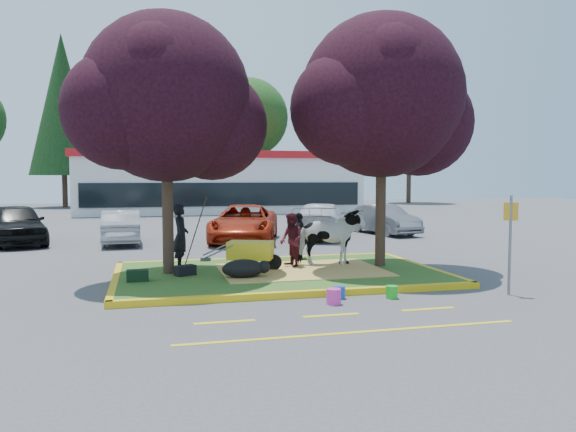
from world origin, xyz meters
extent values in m
plane|color=#424244|center=(0.00, 0.00, 0.00)|extent=(90.00, 90.00, 0.00)
cube|color=#2C5119|center=(0.00, 0.00, 0.07)|extent=(8.00, 5.00, 0.15)
cube|color=gold|center=(0.00, -2.58, 0.07)|extent=(8.30, 0.16, 0.15)
cube|color=gold|center=(0.00, 2.58, 0.07)|extent=(8.30, 0.16, 0.15)
cube|color=gold|center=(-4.08, 0.00, 0.07)|extent=(0.16, 5.30, 0.15)
cube|color=gold|center=(4.08, 0.00, 0.07)|extent=(0.16, 5.30, 0.15)
cube|color=tan|center=(0.60, 0.00, 0.15)|extent=(4.20, 3.00, 0.01)
cylinder|color=black|center=(-2.80, 0.40, 1.91)|extent=(0.28, 0.28, 3.53)
sphere|color=black|center=(-2.80, 0.40, 4.56)|extent=(4.20, 4.20, 4.20)
sphere|color=black|center=(-1.64, 0.60, 3.93)|extent=(2.86, 2.86, 2.86)
sphere|color=black|center=(-3.85, 0.10, 4.18)|extent=(2.86, 2.86, 2.86)
cylinder|color=black|center=(2.90, 0.20, 2.00)|extent=(0.28, 0.28, 3.70)
sphere|color=black|center=(2.90, 0.20, 4.77)|extent=(4.40, 4.40, 4.40)
sphere|color=black|center=(4.11, 0.40, 4.11)|extent=(2.99, 2.99, 2.99)
sphere|color=black|center=(1.80, -0.10, 4.37)|extent=(2.99, 2.99, 2.99)
cube|color=yellow|center=(-2.00, -4.20, 0.00)|extent=(1.10, 0.12, 0.01)
cube|color=yellow|center=(0.00, -4.20, 0.00)|extent=(1.10, 0.12, 0.01)
cube|color=yellow|center=(2.00, -4.20, 0.00)|extent=(1.10, 0.12, 0.01)
cube|color=yellow|center=(0.00, -5.40, 0.00)|extent=(6.00, 0.10, 0.01)
cube|color=silver|center=(2.00, 28.00, 2.00)|extent=(20.00, 8.00, 4.00)
cube|color=red|center=(2.00, 28.00, 4.15)|extent=(20.40, 8.40, 0.50)
cube|color=black|center=(2.00, 23.95, 1.40)|extent=(19.00, 0.10, 1.60)
cylinder|color=black|center=(-10.00, 37.00, 1.96)|extent=(0.44, 0.44, 3.92)
cone|color=black|center=(-10.00, 37.00, 8.68)|extent=(5.60, 5.60, 11.90)
cylinder|color=black|center=(-2.00, 38.50, 1.54)|extent=(0.44, 0.44, 3.08)
sphere|color=#143811|center=(-2.00, 38.50, 6.82)|extent=(6.16, 6.16, 6.16)
cylinder|color=black|center=(6.00, 37.50, 1.82)|extent=(0.44, 0.44, 3.64)
sphere|color=#143811|center=(6.00, 37.50, 8.06)|extent=(7.28, 7.28, 7.28)
cylinder|color=black|center=(14.00, 38.00, 1.75)|extent=(0.44, 0.44, 3.50)
cone|color=black|center=(14.00, 38.00, 7.75)|extent=(5.00, 5.00, 10.62)
cylinder|color=black|center=(22.00, 37.00, 1.61)|extent=(0.44, 0.44, 3.22)
sphere|color=#143811|center=(22.00, 37.00, 7.13)|extent=(6.44, 6.44, 6.44)
imported|color=white|center=(1.53, 0.52, 0.94)|extent=(1.96, 1.09, 1.57)
ellipsoid|color=black|center=(-1.08, -0.73, 0.38)|extent=(1.04, 0.59, 0.45)
imported|color=black|center=(-2.45, 1.03, 1.02)|extent=(0.48, 0.67, 1.73)
imported|color=#40121A|center=(0.47, 0.58, 0.88)|extent=(0.68, 0.81, 1.47)
imported|color=black|center=(1.09, 2.02, 0.84)|extent=(0.64, 0.88, 1.38)
cylinder|color=black|center=(-0.10, 0.20, 0.35)|extent=(0.41, 0.23, 0.41)
cylinder|color=slate|center=(-1.12, -0.05, 0.30)|extent=(0.04, 0.04, 0.30)
cylinder|color=slate|center=(-1.12, 0.45, 0.30)|extent=(0.04, 0.04, 0.30)
cube|color=yellow|center=(-0.72, 0.20, 0.70)|extent=(1.31, 1.05, 0.45)
cylinder|color=slate|center=(-1.57, -0.05, 0.72)|extent=(0.70, 0.31, 0.37)
cylinder|color=slate|center=(-1.57, 0.45, 0.72)|extent=(0.70, 0.31, 0.37)
cube|color=black|center=(-2.41, -0.05, 0.28)|extent=(0.56, 0.45, 0.25)
cube|color=black|center=(-3.55, -0.54, 0.28)|extent=(0.50, 0.32, 0.27)
cylinder|color=slate|center=(4.38, -3.41, 1.09)|extent=(0.06, 0.06, 2.19)
cube|color=gold|center=(4.38, -3.41, 1.84)|extent=(0.30, 0.12, 0.39)
cylinder|color=green|center=(1.73, -3.12, 0.14)|extent=(0.30, 0.30, 0.27)
cylinder|color=#E933A6|center=(0.34, -3.34, 0.16)|extent=(0.34, 0.34, 0.32)
cylinder|color=blue|center=(0.64, -2.85, 0.13)|extent=(0.33, 0.33, 0.27)
imported|color=black|center=(-8.15, 9.28, 0.78)|extent=(3.12, 4.95, 1.57)
imported|color=#94959B|center=(-4.27, 8.55, 0.65)|extent=(1.50, 4.00, 1.31)
imported|color=#A0240D|center=(0.47, 8.00, 0.74)|extent=(3.78, 5.78, 1.48)
imported|color=silver|center=(3.92, 8.75, 0.74)|extent=(3.92, 5.48, 1.47)
imported|color=#5C5F64|center=(7.11, 9.42, 0.67)|extent=(2.13, 4.23, 1.33)
camera|label=1|loc=(-3.33, -14.03, 2.59)|focal=35.00mm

